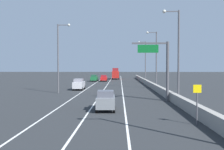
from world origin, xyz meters
The scene contains 16 objects.
ground_plane centered at (0.00, 64.00, 0.00)m, with size 320.00×320.00×0.00m, color #26282B.
lane_stripe_left centered at (-5.50, 55.00, 0.00)m, with size 0.16×130.00×0.00m, color silver.
lane_stripe_center centered at (-2.00, 55.00, 0.00)m, with size 0.16×130.00×0.00m, color silver.
lane_stripe_right centered at (1.50, 55.00, 0.00)m, with size 0.16×130.00×0.00m, color silver.
jersey_barrier_right centered at (7.61, 40.00, 0.55)m, with size 0.60×120.00×1.10m, color gray.
overhead_sign_gantry centered at (6.26, 29.86, 4.73)m, with size 4.68×0.36×7.50m.
speed_advisory_sign centered at (6.71, 16.45, 1.76)m, with size 0.60×0.11×3.00m.
lamp_post_right_second centered at (8.03, 29.38, 6.45)m, with size 2.14×0.44×11.37m.
lamp_post_right_third centered at (8.06, 48.77, 6.45)m, with size 2.14×0.44×11.37m.
lamp_post_right_fourth centered at (7.84, 68.16, 6.45)m, with size 2.14×0.44×11.37m.
lamp_post_left_mid centered at (-8.89, 39.26, 6.45)m, with size 2.14×0.44×11.37m.
car_red_0 centered at (-3.77, 74.79, 0.96)m, with size 1.95×4.43×1.92m.
car_gray_1 centered at (-0.42, 22.77, 0.99)m, with size 1.97×4.12×1.99m.
car_green_2 centered at (-6.64, 74.44, 0.99)m, with size 2.04×4.38×1.99m.
car_silver_3 centered at (-6.73, 45.71, 1.05)m, with size 1.88×4.67×2.10m.
box_truck centered at (-0.49, 88.75, 1.79)m, with size 2.62×7.71×3.94m.
Camera 1 is at (0.96, -2.73, 4.31)m, focal length 41.34 mm.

